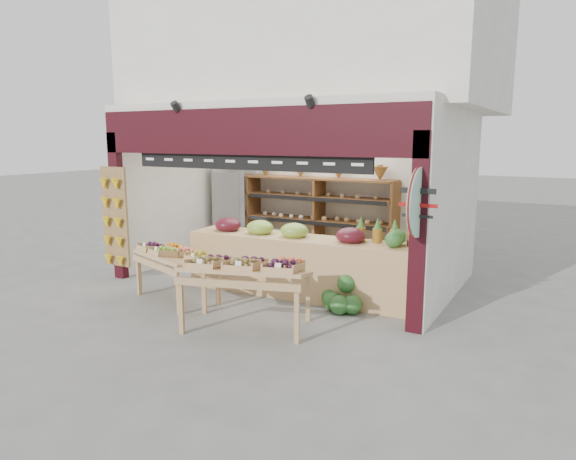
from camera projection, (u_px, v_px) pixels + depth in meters
The scene contains 11 objects.
ground at pixel (278, 284), 9.10m from camera, with size 60.00×60.00×0.00m, color slate.
shop_structure at pixel (320, 65), 9.78m from camera, with size 6.36×5.12×5.40m.
banana_board at pixel (114, 219), 9.22m from camera, with size 0.60×0.15×1.80m.
gift_sign at pixel (418, 203), 6.47m from camera, with size 0.04×0.93×0.92m.
back_shelving at pixel (319, 204), 10.61m from camera, with size 3.30×0.54×2.01m.
refrigerator at pixel (236, 209), 11.54m from camera, with size 0.75×0.75×1.94m, color #B5B8BD.
cardboard_stack at pixel (229, 255), 10.25m from camera, with size 1.04×0.75×0.65m.
mid_counter at pixel (300, 264), 8.39m from camera, with size 3.89×0.94×1.19m.
display_table_left at pixel (175, 255), 8.18m from camera, with size 1.60×1.21×0.93m.
display_table_right at pixel (246, 268), 6.88m from camera, with size 1.87×1.38×1.06m.
watermelon_pile at pixel (343, 296), 7.73m from camera, with size 0.71×0.73×0.55m.
Camera 1 is at (4.49, -7.55, 2.55)m, focal length 32.00 mm.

